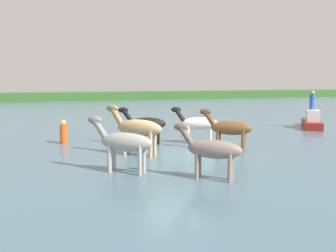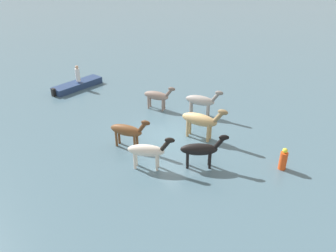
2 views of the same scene
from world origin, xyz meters
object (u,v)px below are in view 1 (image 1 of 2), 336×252
at_px(boat_skiff_near, 312,123).
at_px(horse_mid_herd, 229,128).
at_px(horse_dark_mare, 137,128).
at_px(buoy_channel_marker, 64,133).
at_px(horse_pinto_flank, 124,142).
at_px(horse_gray_outer, 198,123).
at_px(horse_rear_stallion, 145,124).
at_px(person_boatman_standing, 312,101).
at_px(horse_dun_straggler, 212,149).

bearing_deg(boat_skiff_near, horse_mid_herd, -23.68).
bearing_deg(horse_dark_mare, buoy_channel_marker, -9.69).
xyz_separation_m(horse_pinto_flank, horse_gray_outer, (4.57, 4.38, -0.04)).
xyz_separation_m(horse_rear_stallion, buoy_channel_marker, (-3.63, 1.38, -0.45)).
distance_m(horse_mid_herd, horse_dark_mare, 3.96).
relative_size(horse_mid_herd, person_boatman_standing, 1.66).
distance_m(horse_pinto_flank, person_boatman_standing, 15.86).
relative_size(horse_rear_stallion, horse_dark_mare, 1.03).
bearing_deg(horse_dark_mare, boat_skiff_near, -112.42).
bearing_deg(horse_rear_stallion, boat_skiff_near, -149.97).
bearing_deg(horse_gray_outer, horse_mid_herd, 129.15).
distance_m(horse_rear_stallion, boat_skiff_near, 11.96).
bearing_deg(buoy_channel_marker, horse_dun_straggler, -65.32).
height_order(horse_dun_straggler, boat_skiff_near, horse_dun_straggler).
height_order(horse_rear_stallion, horse_dun_straggler, horse_rear_stallion).
bearing_deg(horse_mid_herd, horse_rear_stallion, -4.37).
relative_size(horse_rear_stallion, horse_pinto_flank, 1.11).
bearing_deg(boat_skiff_near, horse_dun_straggler, -15.81).
distance_m(horse_mid_herd, boat_skiff_near, 10.24).
xyz_separation_m(horse_rear_stallion, horse_gray_outer, (2.39, -0.67, -0.00)).
relative_size(horse_dark_mare, horse_pinto_flank, 1.07).
distance_m(boat_skiff_near, person_boatman_standing, 1.41).
distance_m(horse_pinto_flank, horse_gray_outer, 6.33).
bearing_deg(horse_mid_herd, boat_skiff_near, -109.82).
xyz_separation_m(boat_skiff_near, buoy_channel_marker, (-15.33, -0.98, 0.21)).
height_order(horse_mid_herd, person_boatman_standing, person_boatman_standing).
bearing_deg(horse_dark_mare, horse_pinto_flank, 113.10).
bearing_deg(horse_pinto_flank, horse_dun_straggler, -175.95).
xyz_separation_m(horse_dun_straggler, person_boatman_standing, (11.64, 9.25, 0.78)).
bearing_deg(horse_mid_herd, buoy_channel_marker, 7.09).
relative_size(horse_pinto_flank, horse_gray_outer, 0.93).
distance_m(horse_dark_mare, horse_gray_outer, 3.90).
relative_size(horse_pinto_flank, person_boatman_standing, 1.69).
distance_m(horse_mid_herd, buoy_channel_marker, 7.76).
bearing_deg(horse_gray_outer, horse_dun_straggler, 95.54).
xyz_separation_m(horse_rear_stallion, boat_skiff_near, (11.70, 2.36, -0.66)).
height_order(horse_mid_herd, horse_rear_stallion, horse_mid_herd).
distance_m(horse_rear_stallion, buoy_channel_marker, 3.91).
bearing_deg(horse_rear_stallion, buoy_channel_marker, -2.21).
distance_m(horse_dun_straggler, buoy_channel_marker, 8.98).
bearing_deg(horse_gray_outer, horse_rear_stallion, 10.23).
bearing_deg(horse_rear_stallion, horse_dark_mare, 85.52).
distance_m(horse_rear_stallion, horse_gray_outer, 2.48).
bearing_deg(horse_dun_straggler, horse_pinto_flank, 5.03).
height_order(boat_skiff_near, buoy_channel_marker, boat_skiff_near).
bearing_deg(horse_pinto_flank, person_boatman_standing, -110.83).
height_order(horse_rear_stallion, horse_pinto_flank, horse_pinto_flank).
xyz_separation_m(horse_mid_herd, horse_dun_straggler, (-2.77, -3.97, -0.05)).
distance_m(horse_gray_outer, person_boatman_standing, 9.92).
bearing_deg(horse_mid_herd, horse_dun_straggler, 94.88).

